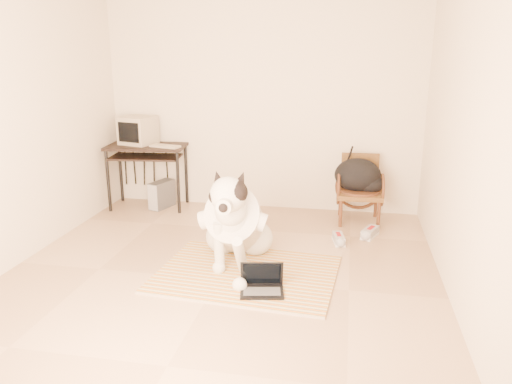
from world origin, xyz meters
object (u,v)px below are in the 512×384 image
(pc_tower, at_px, (162,194))
(backpack, at_px, (360,177))
(crt_monitor, at_px, (138,130))
(dog, at_px, (236,223))
(rattan_chair, at_px, (360,189))
(computer_desk, at_px, (146,154))
(laptop, at_px, (262,284))

(pc_tower, relative_size, backpack, 0.69)
(crt_monitor, distance_m, pc_tower, 0.89)
(dog, relative_size, rattan_chair, 1.78)
(dog, bearing_deg, rattan_chair, 51.16)
(rattan_chair, bearing_deg, backpack, -128.75)
(computer_desk, bearing_deg, dog, -44.85)
(backpack, bearing_deg, crt_monitor, 177.35)
(laptop, bearing_deg, backpack, 68.41)
(dog, height_order, pc_tower, dog)
(dog, bearing_deg, crt_monitor, 136.02)
(computer_desk, bearing_deg, backpack, -0.99)
(dog, xyz_separation_m, pc_tower, (-1.35, 1.53, -0.23))
(laptop, distance_m, pc_tower, 2.73)
(crt_monitor, relative_size, rattan_chair, 0.60)
(computer_desk, bearing_deg, rattan_chair, -0.82)
(laptop, relative_size, computer_desk, 0.39)
(computer_desk, height_order, crt_monitor, crt_monitor)
(computer_desk, distance_m, pc_tower, 0.56)
(dog, distance_m, backpack, 1.89)
(computer_desk, bearing_deg, crt_monitor, 147.86)
(crt_monitor, xyz_separation_m, pc_tower, (0.31, -0.08, -0.83))
(laptop, xyz_separation_m, rattan_chair, (0.83, 2.08, 0.32))
(dog, bearing_deg, laptop, -58.71)
(backpack, bearing_deg, dog, -128.84)
(crt_monitor, bearing_deg, pc_tower, -13.64)
(laptop, distance_m, crt_monitor, 3.13)
(laptop, relative_size, crt_monitor, 0.86)
(crt_monitor, distance_m, backpack, 2.88)
(dog, relative_size, pc_tower, 3.46)
(dog, height_order, crt_monitor, crt_monitor)
(laptop, relative_size, rattan_chair, 0.51)
(laptop, xyz_separation_m, computer_desk, (-1.89, 2.12, 0.63))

